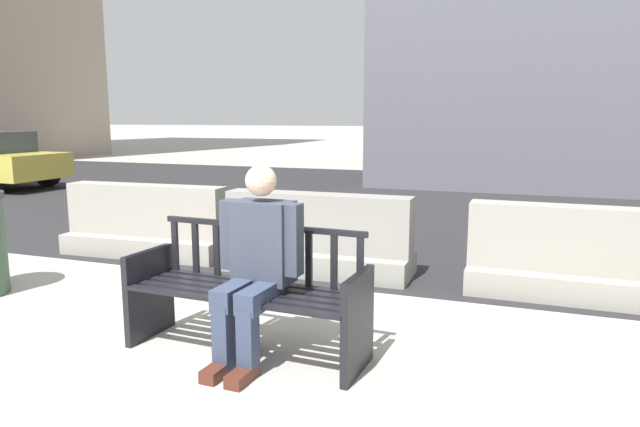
# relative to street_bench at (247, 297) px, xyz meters

# --- Properties ---
(ground_plane) EXTENTS (200.00, 200.00, 0.00)m
(ground_plane) POSITION_rel_street_bench_xyz_m (-0.42, -1.07, -0.40)
(ground_plane) COLOR #ADA89E
(street_asphalt) EXTENTS (120.00, 12.00, 0.01)m
(street_asphalt) POSITION_rel_street_bench_xyz_m (-0.42, 7.63, -0.39)
(street_asphalt) COLOR #28282B
(street_asphalt) RESTS_ON ground
(street_bench) EXTENTS (1.71, 0.60, 0.88)m
(street_bench) POSITION_rel_street_bench_xyz_m (0.00, 0.00, 0.00)
(street_bench) COLOR black
(street_bench) RESTS_ON ground
(seated_person) EXTENTS (0.58, 0.74, 1.31)m
(seated_person) POSITION_rel_street_bench_xyz_m (0.11, -0.06, 0.29)
(seated_person) COLOR #383D4C
(seated_person) RESTS_ON ground
(jersey_barrier_centre) EXTENTS (2.01, 0.70, 0.84)m
(jersey_barrier_centre) POSITION_rel_street_bench_xyz_m (-0.27, 2.13, -0.06)
(jersey_barrier_centre) COLOR gray
(jersey_barrier_centre) RESTS_ON ground
(jersey_barrier_left) EXTENTS (2.03, 0.77, 0.84)m
(jersey_barrier_left) POSITION_rel_street_bench_xyz_m (-2.46, 2.17, -0.06)
(jersey_barrier_left) COLOR #9E998E
(jersey_barrier_left) RESTS_ON ground
(jersey_barrier_right) EXTENTS (2.01, 0.71, 0.84)m
(jersey_barrier_right) POSITION_rel_street_bench_xyz_m (2.28, 2.13, -0.06)
(jersey_barrier_right) COLOR #9E998E
(jersey_barrier_right) RESTS_ON ground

